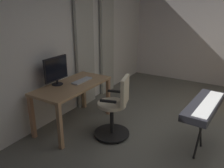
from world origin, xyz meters
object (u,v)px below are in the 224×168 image
Objects in this scene: computer_monitor at (56,70)px; piano_keyboard at (204,107)px; office_chair at (116,109)px; computer_keyboard at (82,81)px; desk at (73,90)px.

computer_monitor reaches higher than piano_keyboard.
computer_keyboard is (-0.15, -0.74, 0.29)m from office_chair.
computer_monitor reaches higher than office_chair.
computer_monitor is (0.19, -0.99, 0.52)m from office_chair.
piano_keyboard is at bearing 92.36° from computer_keyboard.
desk is 1.38× the size of office_chair.
piano_keyboard reaches higher than desk.
computer_keyboard is (-0.33, 0.25, -0.24)m from computer_monitor.
piano_keyboard is at bearing -94.80° from office_chair.
computer_monitor is at bearing -57.23° from desk.
computer_keyboard is 0.39× the size of piano_keyboard.
desk is 0.80m from office_chair.
piano_keyboard is at bearing 97.97° from desk.
office_chair is 1.14m from computer_monitor.
desk is 2.80× the size of computer_monitor.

